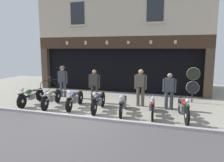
{
  "coord_description": "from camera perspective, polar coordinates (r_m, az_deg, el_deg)",
  "views": [
    {
      "loc": [
        3.46,
        -6.88,
        2.6
      ],
      "look_at": [
        0.39,
        2.81,
        1.04
      ],
      "focal_mm": 34.03,
      "sensor_mm": 36.0,
      "label": 1
    }
  ],
  "objects": [
    {
      "name": "assistant_far_right",
      "position": [
        9.38,
        15.13,
        -2.25
      ],
      "size": [
        0.56,
        0.26,
        1.58
      ],
      "rotation": [
        0.0,
        0.0,
        3.06
      ],
      "color": "#3D424C",
      "rests_on": "ground"
    },
    {
      "name": "motorcycle_center_left",
      "position": [
        9.52,
        -9.97,
        -4.68
      ],
      "size": [
        0.62,
        1.96,
        0.91
      ],
      "rotation": [
        0.0,
        0.0,
        3.25
      ],
      "color": "black",
      "rests_on": "ground"
    },
    {
      "name": "motorcycle_left",
      "position": [
        9.97,
        -15.97,
        -4.23
      ],
      "size": [
        0.64,
        2.04,
        0.92
      ],
      "rotation": [
        0.0,
        0.0,
        3.32
      ],
      "color": "black",
      "rests_on": "ground"
    },
    {
      "name": "advert_board_near",
      "position": [
        13.78,
        -9.11,
        4.3
      ],
      "size": [
        0.64,
        0.03,
        1.05
      ],
      "color": "beige"
    },
    {
      "name": "leaning_bicycle",
      "position": [
        13.3,
        -15.48,
        -1.25
      ],
      "size": [
        1.77,
        0.5,
        0.94
      ],
      "rotation": [
        0.0,
        0.0,
        -1.47
      ],
      "color": "black",
      "rests_on": "ground"
    },
    {
      "name": "tyre_sign_pole",
      "position": [
        10.89,
        20.94,
        -0.04
      ],
      "size": [
        0.61,
        0.06,
        1.72
      ],
      "color": "#232328",
      "rests_on": "ground"
    },
    {
      "name": "shop_facade",
      "position": [
        14.35,
        3.61,
        5.08
      ],
      "size": [
        10.67,
        4.42,
        6.23
      ],
      "color": "black",
      "rests_on": "ground"
    },
    {
      "name": "salesman_left",
      "position": [
        11.71,
        -13.1,
        0.26
      ],
      "size": [
        0.56,
        0.32,
        1.68
      ],
      "rotation": [
        0.0,
        0.0,
        3.15
      ],
      "color": "#3D424C",
      "rests_on": "ground"
    },
    {
      "name": "shopkeeper_center",
      "position": [
        10.28,
        -4.74,
        -0.95
      ],
      "size": [
        0.56,
        0.26,
        1.6
      ],
      "rotation": [
        0.0,
        0.0,
        3.21
      ],
      "color": "#38332D",
      "rests_on": "ground"
    },
    {
      "name": "advert_board_far",
      "position": [
        14.39,
        -13.61,
        4.26
      ],
      "size": [
        0.82,
        0.03,
        1.08
      ],
      "color": "silver"
    },
    {
      "name": "motorcycle_center_right",
      "position": [
        8.63,
        2.96,
        -6.0
      ],
      "size": [
        0.62,
        1.98,
        0.89
      ],
      "rotation": [
        0.0,
        0.0,
        3.28
      ],
      "color": "black",
      "rests_on": "ground"
    },
    {
      "name": "motorcycle_center",
      "position": [
        8.93,
        -3.66,
        -5.35
      ],
      "size": [
        0.62,
        2.0,
        0.93
      ],
      "rotation": [
        0.0,
        0.0,
        3.24
      ],
      "color": "black",
      "rests_on": "ground"
    },
    {
      "name": "motorcycle_far_left",
      "position": [
        10.68,
        -20.94,
        -3.66
      ],
      "size": [
        0.62,
        2.06,
        0.91
      ],
      "rotation": [
        0.0,
        0.0,
        3.22
      ],
      "color": "black",
      "rests_on": "ground"
    },
    {
      "name": "salesman_right",
      "position": [
        9.66,
        7.69,
        -1.28
      ],
      "size": [
        0.56,
        0.26,
        1.69
      ],
      "rotation": [
        0.0,
        0.0,
        3.08
      ],
      "color": "brown",
      "rests_on": "ground"
    },
    {
      "name": "ground",
      "position": [
        7.33,
        -12.22,
        -12.6
      ],
      "size": [
        22.37,
        22.0,
        0.18
      ],
      "color": "gray"
    },
    {
      "name": "motorcycle_right",
      "position": [
        8.46,
        10.67,
        -6.37
      ],
      "size": [
        0.62,
        1.94,
        0.91
      ],
      "rotation": [
        0.0,
        0.0,
        3.29
      ],
      "color": "black",
      "rests_on": "ground"
    },
    {
      "name": "motorcycle_far_right",
      "position": [
        8.37,
        18.66,
        -6.75
      ],
      "size": [
        0.62,
        2.1,
        0.94
      ],
      "rotation": [
        0.0,
        0.0,
        3.29
      ],
      "color": "black",
      "rests_on": "ground"
    }
  ]
}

